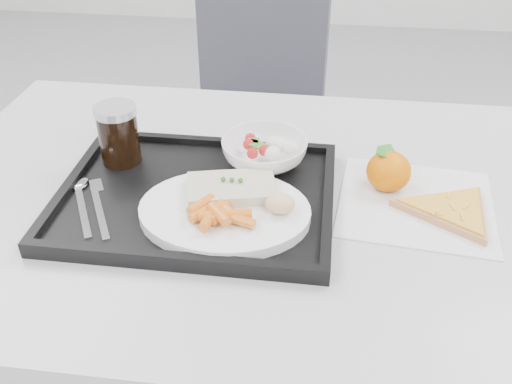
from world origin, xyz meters
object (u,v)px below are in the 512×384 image
(tray, at_px, (197,197))
(cola_glass, at_px, (118,133))
(table, at_px, (264,224))
(dinner_plate, at_px, (225,212))
(chair, at_px, (256,100))
(salad_bowl, at_px, (264,152))
(tangerine, at_px, (389,171))
(pizza_slice, at_px, (451,210))

(tray, bearing_deg, cola_glass, 150.89)
(cola_glass, bearing_deg, table, -10.21)
(dinner_plate, relative_size, cola_glass, 2.50)
(table, xyz_separation_m, chair, (-0.12, 0.80, -0.15))
(salad_bowl, bearing_deg, tangerine, -8.00)
(cola_glass, distance_m, tangerine, 0.47)
(table, bearing_deg, salad_bowl, 97.51)
(table, height_order, tangerine, tangerine)
(cola_glass, bearing_deg, chair, 79.10)
(table, distance_m, dinner_plate, 0.14)
(tray, height_order, cola_glass, cola_glass)
(chair, relative_size, pizza_slice, 4.30)
(salad_bowl, distance_m, cola_glass, 0.26)
(dinner_plate, bearing_deg, salad_bowl, 75.57)
(salad_bowl, height_order, tangerine, tangerine)
(table, xyz_separation_m, pizza_slice, (0.31, -0.02, 0.08))
(chair, height_order, tangerine, chair)
(tray, bearing_deg, table, 19.85)
(tangerine, height_order, pizza_slice, tangerine)
(salad_bowl, relative_size, tangerine, 1.98)
(tray, relative_size, dinner_plate, 1.67)
(salad_bowl, bearing_deg, cola_glass, -174.65)
(tangerine, bearing_deg, cola_glass, 179.23)
(cola_glass, height_order, pizza_slice, cola_glass)
(tray, height_order, pizza_slice, tray)
(dinner_plate, relative_size, pizza_slice, 1.25)
(table, xyz_separation_m, cola_glass, (-0.27, 0.05, 0.14))
(table, bearing_deg, dinner_plate, -119.05)
(tray, xyz_separation_m, pizza_slice, (0.41, 0.02, 0.00))
(salad_bowl, bearing_deg, chair, 98.61)
(chair, height_order, dinner_plate, chair)
(chair, relative_size, tangerine, 12.08)
(chair, distance_m, tray, 0.87)
(chair, bearing_deg, cola_glass, -100.90)
(table, height_order, salad_bowl, salad_bowl)
(tray, xyz_separation_m, cola_glass, (-0.16, 0.09, 0.06))
(table, bearing_deg, cola_glass, 169.79)
(salad_bowl, height_order, cola_glass, cola_glass)
(tray, bearing_deg, tangerine, 14.36)
(dinner_plate, bearing_deg, pizza_slice, 11.03)
(table, bearing_deg, chair, 98.51)
(chair, relative_size, dinner_plate, 3.44)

